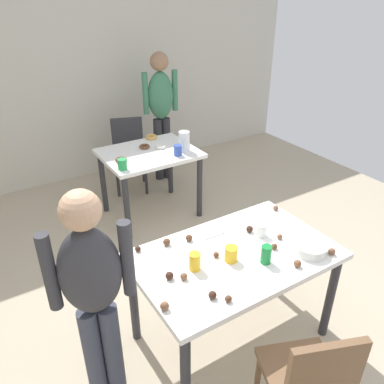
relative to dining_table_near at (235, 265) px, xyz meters
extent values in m
plane|color=tan|center=(0.00, 0.07, -0.66)|extent=(6.40, 6.40, 0.00)
cube|color=beige|center=(0.00, 3.27, 0.64)|extent=(6.40, 0.10, 2.60)
cube|color=white|center=(0.00, 0.00, 0.07)|extent=(1.31, 0.82, 0.04)
cylinder|color=#2D2D33|center=(-0.59, -0.35, -0.30)|extent=(0.06, 0.06, 0.71)
cylinder|color=#2D2D33|center=(0.59, -0.35, -0.30)|extent=(0.06, 0.06, 0.71)
cylinder|color=#2D2D33|center=(-0.59, 0.35, -0.30)|extent=(0.06, 0.06, 0.71)
cylinder|color=#2D2D33|center=(0.59, 0.35, -0.30)|extent=(0.06, 0.06, 0.71)
cube|color=white|center=(0.29, 1.85, 0.07)|extent=(0.97, 0.77, 0.04)
cylinder|color=#2D2D33|center=(-0.13, 1.53, -0.30)|extent=(0.06, 0.06, 0.71)
cylinder|color=#2D2D33|center=(0.72, 1.53, -0.30)|extent=(0.06, 0.06, 0.71)
cylinder|color=#2D2D33|center=(-0.13, 2.18, -0.30)|extent=(0.06, 0.06, 0.71)
cylinder|color=#2D2D33|center=(0.72, 2.18, -0.30)|extent=(0.06, 0.06, 0.71)
cube|color=brown|center=(-0.08, -0.71, -0.23)|extent=(0.52, 0.52, 0.04)
cube|color=brown|center=(-0.14, -0.88, 0.00)|extent=(0.37, 0.18, 0.42)
cylinder|color=brown|center=(-0.17, -0.49, -0.45)|extent=(0.04, 0.04, 0.41)
cylinder|color=brown|center=(0.14, -0.61, -0.45)|extent=(0.04, 0.04, 0.41)
cube|color=#2D2D33|center=(0.34, 2.52, -0.23)|extent=(0.51, 0.51, 0.04)
cube|color=#2D2D33|center=(0.40, 2.69, 0.00)|extent=(0.37, 0.17, 0.42)
cylinder|color=#2D2D33|center=(0.44, 2.30, -0.45)|extent=(0.04, 0.04, 0.41)
cylinder|color=#2D2D33|center=(0.12, 2.42, -0.45)|extent=(0.04, 0.04, 0.41)
cylinder|color=#2D2D33|center=(0.56, 2.62, -0.45)|extent=(0.04, 0.04, 0.41)
cylinder|color=#2D2D33|center=(0.24, 2.74, -0.45)|extent=(0.04, 0.04, 0.41)
cylinder|color=#383D4C|center=(-0.99, 0.03, -0.29)|extent=(0.11, 0.11, 0.74)
cylinder|color=#383D4C|center=(-0.88, 0.00, -0.29)|extent=(0.11, 0.11, 0.74)
ellipsoid|color=#333338|center=(-0.93, 0.01, 0.35)|extent=(0.36, 0.28, 0.53)
sphere|color=tan|center=(-0.93, 0.01, 0.71)|extent=(0.20, 0.20, 0.20)
cylinder|color=#333338|center=(-1.12, 0.06, 0.39)|extent=(0.09, 0.09, 0.45)
cylinder|color=#333338|center=(-0.75, -0.04, 0.39)|extent=(0.09, 0.09, 0.45)
cylinder|color=#28282D|center=(0.89, 2.59, -0.25)|extent=(0.11, 0.11, 0.82)
cylinder|color=#28282D|center=(0.78, 2.60, -0.25)|extent=(0.11, 0.11, 0.82)
ellipsoid|color=#3D7A56|center=(0.83, 2.59, 0.45)|extent=(0.34, 0.23, 0.58)
sphere|color=#997051|center=(0.83, 2.59, 0.85)|extent=(0.22, 0.22, 0.22)
cylinder|color=#3D7A56|center=(1.02, 2.57, 0.49)|extent=(0.08, 0.08, 0.49)
cylinder|color=#3D7A56|center=(0.64, 2.61, 0.49)|extent=(0.08, 0.08, 0.49)
cylinder|color=white|center=(0.42, -0.25, 0.12)|extent=(0.21, 0.21, 0.06)
cylinder|color=#198438|center=(0.10, -0.17, 0.15)|extent=(0.07, 0.07, 0.12)
cube|color=silver|center=(0.00, 0.23, 0.10)|extent=(0.17, 0.02, 0.01)
cylinder|color=yellow|center=(-0.31, 0.01, 0.15)|extent=(0.07, 0.07, 0.12)
cylinder|color=yellow|center=(-0.07, -0.04, 0.14)|extent=(0.08, 0.08, 0.10)
cylinder|color=white|center=(0.28, 0.07, 0.14)|extent=(0.07, 0.07, 0.09)
sphere|color=brown|center=(-0.41, -0.03, 0.11)|extent=(0.04, 0.04, 0.04)
sphere|color=brown|center=(0.24, -0.31, 0.12)|extent=(0.05, 0.05, 0.05)
sphere|color=brown|center=(-0.62, -0.19, 0.12)|extent=(0.05, 0.05, 0.05)
sphere|color=#3D2319|center=(-0.48, 0.01, 0.12)|extent=(0.05, 0.05, 0.05)
sphere|color=brown|center=(-0.18, 0.28, 0.12)|extent=(0.05, 0.05, 0.05)
sphere|color=brown|center=(0.60, 0.27, 0.11)|extent=(0.04, 0.04, 0.04)
sphere|color=#3D2319|center=(-0.36, -0.25, 0.12)|extent=(0.05, 0.05, 0.05)
sphere|color=#3D2319|center=(0.24, 0.14, 0.12)|extent=(0.05, 0.05, 0.05)
sphere|color=brown|center=(0.25, -0.10, 0.11)|extent=(0.04, 0.04, 0.04)
sphere|color=brown|center=(0.36, -0.03, 0.11)|extent=(0.04, 0.04, 0.04)
sphere|color=brown|center=(-0.33, 0.32, 0.12)|extent=(0.05, 0.05, 0.05)
sphere|color=#3D2319|center=(-0.53, 0.36, 0.11)|extent=(0.04, 0.04, 0.04)
sphere|color=brown|center=(-0.30, -0.32, 0.11)|extent=(0.04, 0.04, 0.04)
sphere|color=brown|center=(0.52, -0.34, 0.12)|extent=(0.05, 0.05, 0.05)
sphere|color=brown|center=(-0.13, 0.04, 0.11)|extent=(0.04, 0.04, 0.04)
cylinder|color=white|center=(0.62, 1.68, 0.20)|extent=(0.12, 0.12, 0.21)
cylinder|color=#3351B2|center=(0.50, 1.61, 0.15)|extent=(0.08, 0.08, 0.11)
cylinder|color=green|center=(-0.11, 1.59, 0.14)|extent=(0.09, 0.09, 0.10)
torus|color=gold|center=(0.49, 2.18, 0.11)|extent=(0.13, 0.13, 0.04)
torus|color=brown|center=(0.30, 1.97, 0.11)|extent=(0.11, 0.11, 0.03)
torus|color=brown|center=(-0.05, 1.77, 0.11)|extent=(0.12, 0.12, 0.03)
torus|color=white|center=(0.44, 1.87, 0.11)|extent=(0.11, 0.11, 0.03)
camera|label=1|loc=(-1.30, -1.55, 1.63)|focal=35.88mm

